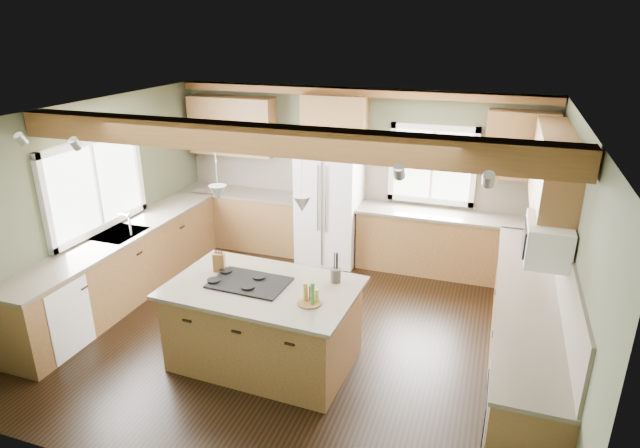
% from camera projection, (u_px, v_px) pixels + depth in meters
% --- Properties ---
extents(floor, '(5.60, 5.60, 0.00)m').
position_uv_depth(floor, '(299.00, 330.00, 6.46)').
color(floor, black).
rests_on(floor, ground).
extents(ceiling, '(5.60, 5.60, 0.00)m').
position_uv_depth(ceiling, '(296.00, 114.00, 5.54)').
color(ceiling, silver).
rests_on(ceiling, wall_back).
extents(wall_back, '(5.60, 0.00, 5.60)m').
position_uv_depth(wall_back, '(356.00, 174.00, 8.21)').
color(wall_back, '#4C543B').
rests_on(wall_back, ground).
extents(wall_left, '(0.00, 5.00, 5.00)m').
position_uv_depth(wall_left, '(94.00, 204.00, 6.85)').
color(wall_left, '#4C543B').
rests_on(wall_left, ground).
extents(wall_right, '(0.00, 5.00, 5.00)m').
position_uv_depth(wall_right, '(568.00, 265.00, 5.15)').
color(wall_right, '#4C543B').
rests_on(wall_right, ground).
extents(ceiling_beam, '(5.55, 0.26, 0.26)m').
position_uv_depth(ceiling_beam, '(269.00, 140.00, 4.97)').
color(ceiling_beam, brown).
rests_on(ceiling_beam, ceiling).
extents(soffit_trim, '(5.55, 0.20, 0.10)m').
position_uv_depth(soffit_trim, '(356.00, 92.00, 7.68)').
color(soffit_trim, brown).
rests_on(soffit_trim, ceiling).
extents(backsplash_back, '(5.58, 0.03, 0.58)m').
position_uv_depth(backsplash_back, '(356.00, 180.00, 8.23)').
color(backsplash_back, brown).
rests_on(backsplash_back, wall_back).
extents(backsplash_right, '(0.03, 3.70, 0.58)m').
position_uv_depth(backsplash_right, '(564.00, 271.00, 5.23)').
color(backsplash_right, brown).
rests_on(backsplash_right, wall_right).
extents(base_cab_back_left, '(2.02, 0.60, 0.88)m').
position_uv_depth(base_cab_back_left, '(245.00, 219.00, 8.79)').
color(base_cab_back_left, brown).
rests_on(base_cab_back_left, floor).
extents(counter_back_left, '(2.06, 0.64, 0.04)m').
position_uv_depth(counter_back_left, '(244.00, 193.00, 8.63)').
color(counter_back_left, '#433B31').
rests_on(counter_back_left, base_cab_back_left).
extents(base_cab_back_right, '(2.62, 0.60, 0.88)m').
position_uv_depth(base_cab_back_right, '(448.00, 245.00, 7.80)').
color(base_cab_back_right, brown).
rests_on(base_cab_back_right, floor).
extents(counter_back_right, '(2.66, 0.64, 0.04)m').
position_uv_depth(counter_back_right, '(450.00, 215.00, 7.64)').
color(counter_back_right, '#433B31').
rests_on(counter_back_right, base_cab_back_right).
extents(base_cab_left, '(0.60, 3.70, 0.88)m').
position_uv_depth(base_cab_left, '(125.00, 267.00, 7.11)').
color(base_cab_left, brown).
rests_on(base_cab_left, floor).
extents(counter_left, '(0.64, 3.74, 0.04)m').
position_uv_depth(counter_left, '(120.00, 235.00, 6.94)').
color(counter_left, '#433B31').
rests_on(counter_left, base_cab_left).
extents(base_cab_right, '(0.60, 3.70, 0.88)m').
position_uv_depth(base_cab_right, '(523.00, 333.00, 5.60)').
color(base_cab_right, brown).
rests_on(base_cab_right, floor).
extents(counter_right, '(0.64, 3.74, 0.04)m').
position_uv_depth(counter_right, '(529.00, 294.00, 5.43)').
color(counter_right, '#433B31').
rests_on(counter_right, base_cab_right).
extents(upper_cab_back_left, '(1.40, 0.35, 0.90)m').
position_uv_depth(upper_cab_back_left, '(232.00, 126.00, 8.43)').
color(upper_cab_back_left, brown).
rests_on(upper_cab_back_left, wall_back).
extents(upper_cab_over_fridge, '(0.96, 0.35, 0.70)m').
position_uv_depth(upper_cab_over_fridge, '(335.00, 119.00, 7.84)').
color(upper_cab_over_fridge, brown).
rests_on(upper_cab_over_fridge, wall_back).
extents(upper_cab_right, '(0.35, 2.20, 0.90)m').
position_uv_depth(upper_cab_right, '(553.00, 174.00, 5.77)').
color(upper_cab_right, brown).
rests_on(upper_cab_right, wall_right).
extents(upper_cab_back_corner, '(0.90, 0.35, 0.90)m').
position_uv_depth(upper_cab_back_corner, '(520.00, 145.00, 7.13)').
color(upper_cab_back_corner, brown).
rests_on(upper_cab_back_corner, wall_back).
extents(window_left, '(0.04, 1.60, 1.05)m').
position_uv_depth(window_left, '(95.00, 185.00, 6.80)').
color(window_left, white).
rests_on(window_left, wall_left).
extents(window_back, '(1.10, 0.04, 1.00)m').
position_uv_depth(window_back, '(433.00, 164.00, 7.76)').
color(window_back, white).
rests_on(window_back, wall_back).
extents(sink, '(0.50, 0.65, 0.03)m').
position_uv_depth(sink, '(120.00, 234.00, 6.94)').
color(sink, '#262628').
rests_on(sink, counter_left).
extents(faucet, '(0.02, 0.02, 0.28)m').
position_uv_depth(faucet, '(130.00, 226.00, 6.84)').
color(faucet, '#B2B2B7').
rests_on(faucet, sink).
extents(dishwasher, '(0.60, 0.60, 0.84)m').
position_uv_depth(dishwasher, '(50.00, 315.00, 5.96)').
color(dishwasher, white).
rests_on(dishwasher, floor).
extents(oven, '(0.60, 0.72, 0.84)m').
position_uv_depth(oven, '(523.00, 415.00, 4.45)').
color(oven, white).
rests_on(oven, floor).
extents(microwave, '(0.40, 0.70, 0.38)m').
position_uv_depth(microwave, '(548.00, 240.00, 5.09)').
color(microwave, white).
rests_on(microwave, wall_right).
extents(pendant_left, '(0.18, 0.18, 0.16)m').
position_uv_depth(pendant_left, '(218.00, 193.00, 5.38)').
color(pendant_left, '#B2B2B7').
rests_on(pendant_left, ceiling).
extents(pendant_right, '(0.18, 0.18, 0.16)m').
position_uv_depth(pendant_right, '(302.00, 204.00, 5.06)').
color(pendant_right, '#B2B2B7').
rests_on(pendant_right, ceiling).
extents(refrigerator, '(0.90, 0.74, 1.80)m').
position_uv_depth(refrigerator, '(330.00, 204.00, 8.11)').
color(refrigerator, white).
rests_on(refrigerator, floor).
extents(island, '(1.89, 1.21, 0.88)m').
position_uv_depth(island, '(264.00, 326.00, 5.73)').
color(island, brown).
rests_on(island, floor).
extents(island_top, '(2.02, 1.33, 0.04)m').
position_uv_depth(island_top, '(263.00, 288.00, 5.57)').
color(island_top, '#433B31').
rests_on(island_top, island).
extents(cooktop, '(0.82, 0.57, 0.02)m').
position_uv_depth(cooktop, '(249.00, 283.00, 5.61)').
color(cooktop, black).
rests_on(cooktop, island_top).
extents(knife_block, '(0.14, 0.12, 0.21)m').
position_uv_depth(knife_block, '(219.00, 262.00, 5.87)').
color(knife_block, brown).
rests_on(knife_block, island_top).
extents(utensil_crock, '(0.13, 0.13, 0.15)m').
position_uv_depth(utensil_crock, '(336.00, 275.00, 5.63)').
color(utensil_crock, '#483E3A').
rests_on(utensil_crock, island_top).
extents(bottle_tray, '(0.25, 0.25, 0.23)m').
position_uv_depth(bottle_tray, '(309.00, 293.00, 5.18)').
color(bottle_tray, brown).
rests_on(bottle_tray, island_top).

